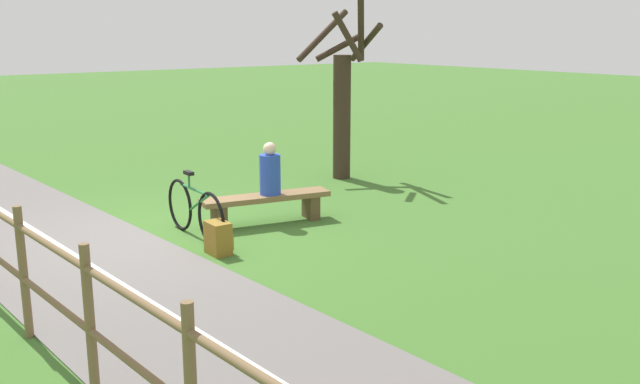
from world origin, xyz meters
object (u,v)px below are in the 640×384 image
object	(u,v)px
tree_near_bench	(343,99)
backpack	(219,238)
bicycle	(195,211)
person_seated	(270,172)
bench	(266,203)

from	to	relation	value
tree_near_bench	backpack	bearing A→B (deg)	32.65
bicycle	tree_near_bench	world-z (taller)	tree_near_bench
bicycle	tree_near_bench	distance (m)	4.86
person_seated	bicycle	xyz separation A→B (m)	(1.28, 0.01, -0.40)
person_seated	backpack	bearing A→B (deg)	43.74
bench	bicycle	size ratio (longest dim) A/B	1.14
backpack	tree_near_bench	world-z (taller)	tree_near_bench
backpack	bench	bearing A→B (deg)	-146.58
tree_near_bench	bench	bearing A→B (deg)	32.33
tree_near_bench	bicycle	bearing A→B (deg)	24.72
backpack	tree_near_bench	bearing A→B (deg)	-147.35
backpack	bicycle	bearing A→B (deg)	-96.62
backpack	tree_near_bench	xyz separation A→B (m)	(-4.38, -2.81, 1.35)
bench	bicycle	distance (m)	1.21
person_seated	tree_near_bench	bearing A→B (deg)	-134.72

